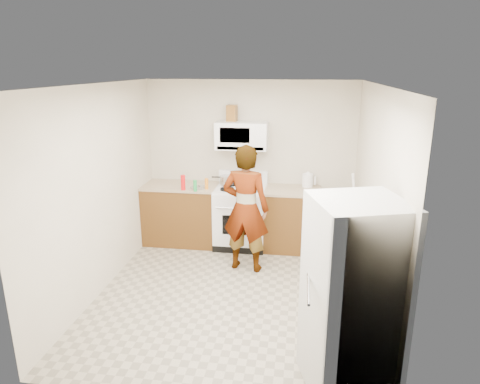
% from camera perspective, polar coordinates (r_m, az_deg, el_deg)
% --- Properties ---
extents(floor, '(3.60, 3.60, 0.00)m').
position_cam_1_polar(floor, '(5.42, -1.16, -13.32)').
color(floor, gray).
rests_on(floor, ground).
extents(back_wall, '(3.20, 0.02, 2.50)m').
position_cam_1_polar(back_wall, '(6.63, 1.33, 3.92)').
color(back_wall, beige).
rests_on(back_wall, floor).
extents(right_wall, '(0.02, 3.60, 2.50)m').
position_cam_1_polar(right_wall, '(4.92, 17.34, -1.35)').
color(right_wall, beige).
rests_on(right_wall, floor).
extents(cabinet_left, '(1.12, 0.62, 0.90)m').
position_cam_1_polar(cabinet_left, '(6.77, -7.80, -3.00)').
color(cabinet_left, '#583815').
rests_on(cabinet_left, floor).
extents(counter_left, '(1.14, 0.64, 0.03)m').
position_cam_1_polar(counter_left, '(6.63, -7.96, 0.81)').
color(counter_left, tan).
rests_on(counter_left, cabinet_left).
extents(cabinet_right, '(0.80, 0.62, 0.90)m').
position_cam_1_polar(cabinet_right, '(6.52, 6.91, -3.74)').
color(cabinet_right, '#583815').
rests_on(cabinet_right, floor).
extents(counter_right, '(0.82, 0.64, 0.03)m').
position_cam_1_polar(counter_right, '(6.38, 7.05, 0.20)').
color(counter_right, tan).
rests_on(counter_right, cabinet_right).
extents(gas_range, '(0.76, 0.65, 1.13)m').
position_cam_1_polar(gas_range, '(6.56, 0.09, -3.16)').
color(gas_range, white).
rests_on(gas_range, floor).
extents(microwave, '(0.76, 0.38, 0.40)m').
position_cam_1_polar(microwave, '(6.39, 0.26, 7.55)').
color(microwave, white).
rests_on(microwave, back_wall).
extents(person, '(0.69, 0.51, 1.73)m').
position_cam_1_polar(person, '(5.69, 0.76, -2.24)').
color(person, tan).
rests_on(person, floor).
extents(fridge, '(0.88, 0.88, 1.70)m').
position_cam_1_polar(fridge, '(3.76, 14.79, -13.49)').
color(fridge, silver).
rests_on(fridge, floor).
extents(kettle, '(0.17, 0.17, 0.20)m').
position_cam_1_polar(kettle, '(6.53, 9.01, 1.56)').
color(kettle, white).
rests_on(kettle, counter_right).
extents(jug, '(0.16, 0.16, 0.24)m').
position_cam_1_polar(jug, '(6.42, -1.09, 10.47)').
color(jug, brown).
rests_on(jug, microwave).
extents(saucepan, '(0.27, 0.27, 0.12)m').
position_cam_1_polar(saucepan, '(6.55, -1.76, 1.62)').
color(saucepan, '#BCBCC1').
rests_on(saucepan, gas_range).
extents(tray, '(0.27, 0.20, 0.05)m').
position_cam_1_polar(tray, '(6.26, 1.43, 0.37)').
color(tray, white).
rests_on(tray, gas_range).
extents(bottle_spray, '(0.07, 0.07, 0.22)m').
position_cam_1_polar(bottle_spray, '(6.33, -7.60, 1.26)').
color(bottle_spray, red).
rests_on(bottle_spray, counter_left).
extents(bottle_hot_sauce, '(0.07, 0.07, 0.16)m').
position_cam_1_polar(bottle_hot_sauce, '(6.34, -4.49, 1.11)').
color(bottle_hot_sauce, orange).
rests_on(bottle_hot_sauce, counter_left).
extents(bottle_green_cap, '(0.06, 0.06, 0.17)m').
position_cam_1_polar(bottle_green_cap, '(6.24, -6.01, 0.85)').
color(bottle_green_cap, green).
rests_on(bottle_green_cap, counter_left).
extents(pot_lid, '(0.36, 0.36, 0.01)m').
position_cam_1_polar(pot_lid, '(6.43, -5.48, 0.61)').
color(pot_lid, white).
rests_on(pot_lid, counter_left).
extents(broom, '(0.25, 0.21, 1.40)m').
position_cam_1_polar(broom, '(5.80, 15.30, -4.13)').
color(broom, silver).
rests_on(broom, floor).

